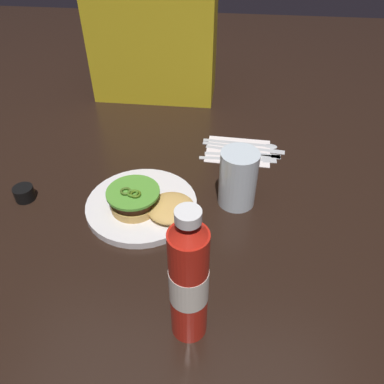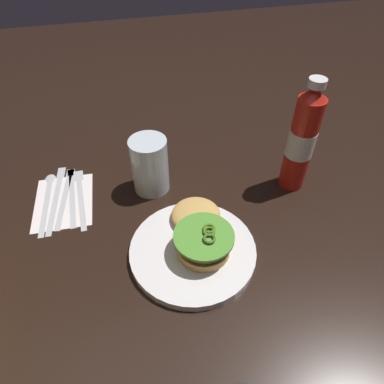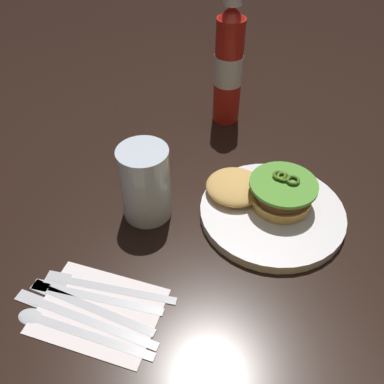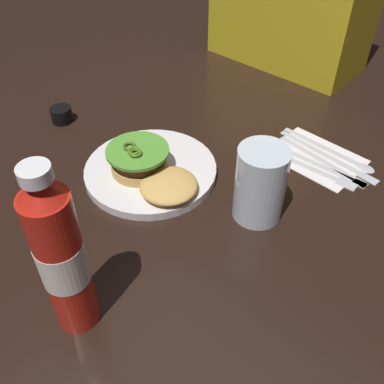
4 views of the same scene
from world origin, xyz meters
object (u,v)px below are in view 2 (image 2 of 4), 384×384
Objects in this scene: napkin at (64,201)px; dinner_plate at (194,250)px; burger_sandwich at (201,232)px; spoon_utensil at (47,193)px; fork_utensil at (80,192)px; steak_knife at (56,193)px; butter_knife at (65,192)px; ketchup_bottle at (302,141)px; water_glass at (150,165)px; table_knife at (72,191)px.

dinner_plate is at bearing -129.88° from napkin.
spoon_utensil is (0.22, 0.30, -0.03)m from burger_sandwich.
fork_utensil reaches higher than napkin.
napkin is 0.03m from steak_knife.
butter_knife is at bearing -97.62° from steak_knife.
dinner_plate is 0.35m from steak_knife.
napkin is (0.21, 0.25, -0.01)m from dinner_plate.
fork_utensil is at bearing -64.22° from napkin.
dinner_plate is at bearing 116.85° from ketchup_bottle.
burger_sandwich is at bearing -128.98° from butter_knife.
water_glass reaches higher than table_knife.
steak_knife is at bearing 48.29° from dinner_plate.
steak_knife reaches higher than napkin.
fork_utensil is at bearing -103.18° from butter_knife.
spoon_utensil is at bearing 78.47° from steak_knife.
dinner_plate is at bearing -130.14° from spoon_utensil.
ketchup_bottle is at bearing -64.92° from burger_sandwich.
ketchup_bottle is 1.31× the size of fork_utensil.
steak_knife is at bearing 52.67° from burger_sandwich.
napkin is 0.84× the size of fork_utensil.
spoon_utensil is (0.01, 0.07, 0.00)m from fork_utensil.
water_glass is at bearing -96.38° from fork_utensil.
table_knife is at bearing -36.31° from napkin.
fork_utensil is at bearing -101.25° from spoon_utensil.
table_knife is at bearing -95.51° from steak_knife.
burger_sandwich is 0.33m from table_knife.
butter_knife is at bearing 51.02° from burger_sandwich.
dinner_plate is at bearing -133.58° from butter_knife.
spoon_utensil is (0.03, 0.24, -0.06)m from water_glass.
napkin is 0.84× the size of butter_knife.
burger_sandwich is at bearing 115.08° from ketchup_bottle.
ketchup_bottle is 0.33m from water_glass.
dinner_plate reaches higher than steak_knife.
water_glass is 0.21m from butter_knife.
water_glass is at bearing -97.54° from steak_knife.
table_knife reaches higher than napkin.
ketchup_bottle is (0.14, -0.27, 0.11)m from dinner_plate.
burger_sandwich is (0.02, -0.02, 0.03)m from dinner_plate.
water_glass is 0.21m from napkin.
ketchup_bottle is 1.30× the size of spoon_utensil.
burger_sandwich reaches higher than steak_knife.
burger_sandwich is 0.31m from fork_utensil.
burger_sandwich is at bearing -44.48° from dinner_plate.
spoon_utensil is at bearing 82.25° from table_knife.
burger_sandwich is 0.37m from spoon_utensil.
dinner_plate is 1.45× the size of napkin.
water_glass reaches higher than dinner_plate.
steak_knife is (0.00, 0.02, 0.00)m from butter_knife.
butter_knife is at bearing 82.47° from water_glass.
burger_sandwich is 0.20m from water_glass.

